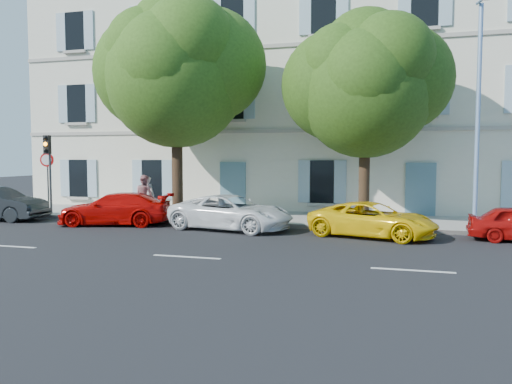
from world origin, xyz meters
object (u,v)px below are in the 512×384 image
(traffic_light, at_px, (48,157))
(car_yellow_supercar, at_px, (373,220))
(road_sign, at_px, (47,170))
(pedestrian_b, at_px, (144,195))
(tree_right, at_px, (366,91))
(street_lamp, at_px, (479,102))
(car_white_coupe, at_px, (231,212))
(pedestrian_a, at_px, (148,195))
(car_red_coupe, at_px, (115,209))
(tree_left, at_px, (176,78))

(traffic_light, bearing_deg, car_yellow_supercar, -6.58)
(road_sign, height_order, pedestrian_b, road_sign)
(tree_right, relative_size, road_sign, 2.88)
(street_lamp, relative_size, pedestrian_b, 4.49)
(car_white_coupe, distance_m, tree_right, 7.06)
(street_lamp, distance_m, pedestrian_b, 14.12)
(road_sign, bearing_deg, tree_right, 2.55)
(car_white_coupe, distance_m, pedestrian_a, 5.41)
(street_lamp, bearing_deg, road_sign, 179.73)
(tree_right, xyz_separation_m, road_sign, (-14.29, -0.64, -3.15))
(traffic_light, xyz_separation_m, pedestrian_b, (4.40, 0.76, -1.69))
(tree_right, distance_m, street_lamp, 4.12)
(car_yellow_supercar, relative_size, tree_right, 0.54)
(car_red_coupe, distance_m, tree_right, 11.05)
(car_red_coupe, bearing_deg, tree_right, 90.69)
(tree_right, bearing_deg, car_yellow_supercar, -79.63)
(tree_left, height_order, pedestrian_b, tree_left)
(pedestrian_a, bearing_deg, street_lamp, -178.90)
(car_red_coupe, height_order, road_sign, road_sign)
(tree_left, distance_m, pedestrian_b, 5.36)
(pedestrian_a, bearing_deg, pedestrian_b, 94.95)
(car_white_coupe, relative_size, tree_left, 0.51)
(street_lamp, bearing_deg, car_white_coupe, -170.10)
(tree_right, bearing_deg, street_lamp, -10.25)
(car_white_coupe, xyz_separation_m, car_yellow_supercar, (5.27, -0.31, -0.06))
(tree_right, bearing_deg, road_sign, -177.45)
(car_yellow_supercar, xyz_separation_m, traffic_light, (-14.48, 1.67, 2.14))
(tree_right, bearing_deg, pedestrian_a, 178.89)
(car_yellow_supercar, xyz_separation_m, pedestrian_b, (-10.08, 2.43, 0.45))
(car_white_coupe, bearing_deg, car_yellow_supercar, -83.02)
(car_yellow_supercar, distance_m, traffic_light, 14.73)
(pedestrian_b, bearing_deg, pedestrian_a, -68.75)
(car_yellow_supercar, bearing_deg, street_lamp, -47.78)
(tree_left, distance_m, pedestrian_a, 5.40)
(traffic_light, height_order, road_sign, traffic_light)
(tree_left, relative_size, street_lamp, 1.15)
(car_red_coupe, relative_size, traffic_light, 1.27)
(car_yellow_supercar, relative_size, traffic_light, 1.22)
(road_sign, height_order, pedestrian_a, road_sign)
(pedestrian_a, bearing_deg, car_red_coupe, 91.74)
(tree_left, bearing_deg, car_white_coupe, -32.44)
(street_lamp, bearing_deg, traffic_light, -179.43)
(car_white_coupe, bearing_deg, pedestrian_a, 73.35)
(car_white_coupe, bearing_deg, tree_right, -54.40)
(tree_right, bearing_deg, car_red_coupe, -166.58)
(car_yellow_supercar, height_order, road_sign, road_sign)
(tree_left, relative_size, pedestrian_a, 5.33)
(car_yellow_supercar, distance_m, road_sign, 14.97)
(car_white_coupe, relative_size, traffic_light, 1.33)
(tree_right, height_order, traffic_light, tree_right)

